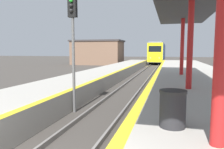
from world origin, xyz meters
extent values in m
cube|color=black|center=(0.00, 49.07, 0.28)|extent=(2.44, 20.03, 0.55)
cube|color=#33518C|center=(0.00, 49.07, 2.37)|extent=(2.87, 22.25, 3.65)
cube|color=yellow|center=(0.00, 38.02, 2.37)|extent=(2.82, 0.16, 3.57)
cube|color=black|center=(0.00, 37.96, 3.01)|extent=(2.30, 0.06, 1.09)
cube|color=slate|center=(0.00, 49.07, 4.32)|extent=(2.44, 21.14, 0.24)
sphere|color=white|center=(-0.79, 37.96, 1.37)|extent=(0.18, 0.18, 0.18)
sphere|color=white|center=(0.79, 37.96, 1.37)|extent=(0.18, 0.18, 0.18)
cylinder|color=#595959|center=(-1.38, 5.89, 2.01)|extent=(0.12, 0.12, 4.03)
cube|color=black|center=(-1.38, 5.89, 4.48)|extent=(0.36, 0.20, 0.90)
sphere|color=green|center=(-1.38, 5.76, 4.68)|extent=(0.16, 0.16, 0.16)
sphere|color=black|center=(-1.38, 5.76, 4.48)|extent=(0.16, 0.16, 0.16)
sphere|color=black|center=(-1.38, 5.76, 4.27)|extent=(0.16, 0.16, 0.16)
cylinder|color=red|center=(3.42, 1.52, 2.93)|extent=(0.26, 0.26, 4.00)
cylinder|color=red|center=(3.42, 7.70, 2.93)|extent=(0.26, 0.26, 4.00)
cylinder|color=red|center=(3.42, 13.87, 2.93)|extent=(0.26, 0.26, 4.00)
cylinder|color=#262628|center=(2.64, 2.33, 1.32)|extent=(0.58, 0.58, 0.78)
cylinder|color=#262626|center=(2.64, 2.33, 1.74)|extent=(0.61, 0.61, 0.06)
cube|color=brown|center=(-11.08, 38.27, 2.21)|extent=(9.38, 5.70, 4.42)
cube|color=#383333|center=(-11.08, 38.27, 4.57)|extent=(9.85, 5.99, 0.30)
camera|label=1|loc=(2.54, -2.64, 2.64)|focal=35.00mm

